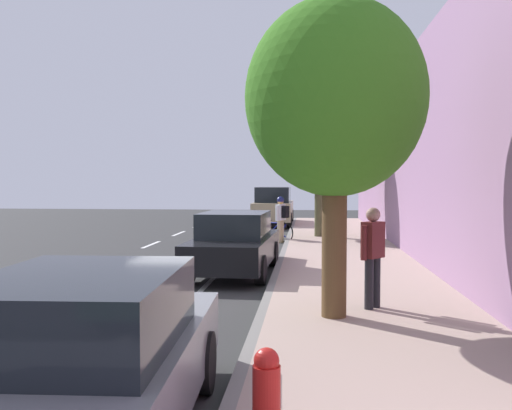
# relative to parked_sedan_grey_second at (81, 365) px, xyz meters

# --- Properties ---
(ground) EXTENTS (62.52, 62.52, 0.00)m
(ground) POSITION_rel_parked_sedan_grey_second_xyz_m (-0.75, 8.06, -0.75)
(ground) COLOR #313131
(sidewalk) EXTENTS (3.56, 39.08, 0.15)m
(sidewalk) POSITION_rel_parked_sedan_grey_second_xyz_m (2.98, 8.06, -0.68)
(sidewalk) COLOR tan
(sidewalk) RESTS_ON ground
(curb_edge) EXTENTS (0.16, 39.08, 0.15)m
(curb_edge) POSITION_rel_parked_sedan_grey_second_xyz_m (1.12, 8.06, -0.68)
(curb_edge) COLOR gray
(curb_edge) RESTS_ON ground
(lane_stripe_centre) EXTENTS (0.14, 40.00, 0.01)m
(lane_stripe_centre) POSITION_rel_parked_sedan_grey_second_xyz_m (-3.75, 8.52, -0.75)
(lane_stripe_centre) COLOR white
(lane_stripe_centre) RESTS_ON ground
(lane_stripe_bike_edge) EXTENTS (0.12, 39.08, 0.01)m
(lane_stripe_bike_edge) POSITION_rel_parked_sedan_grey_second_xyz_m (-0.35, 8.06, -0.75)
(lane_stripe_bike_edge) COLOR white
(lane_stripe_bike_edge) RESTS_ON ground
(building_facade) EXTENTS (0.50, 39.08, 6.06)m
(building_facade) POSITION_rel_parked_sedan_grey_second_xyz_m (5.01, 8.06, 2.28)
(building_facade) COLOR #997095
(building_facade) RESTS_ON ground
(parked_sedan_grey_second) EXTENTS (1.99, 4.48, 1.52)m
(parked_sedan_grey_second) POSITION_rel_parked_sedan_grey_second_xyz_m (0.00, 0.00, 0.00)
(parked_sedan_grey_second) COLOR slate
(parked_sedan_grey_second) RESTS_ON ground
(parked_sedan_black_mid) EXTENTS (1.98, 4.47, 1.52)m
(parked_sedan_black_mid) POSITION_rel_parked_sedan_grey_second_xyz_m (0.07, 8.96, 0.00)
(parked_sedan_black_mid) COLOR black
(parked_sedan_black_mid) RESTS_ON ground
(parked_suv_tan_far) EXTENTS (1.98, 4.71, 1.99)m
(parked_suv_tan_far) POSITION_rel_parked_sedan_grey_second_xyz_m (0.10, 23.67, 0.27)
(parked_suv_tan_far) COLOR tan
(parked_suv_tan_far) RESTS_ON ground
(bicycle_at_curb) EXTENTS (1.37, 1.19, 0.79)m
(bicycle_at_curb) POSITION_rel_parked_sedan_grey_second_xyz_m (0.66, 16.32, -0.36)
(bicycle_at_curb) COLOR black
(bicycle_at_curb) RESTS_ON ground
(cyclist_with_backpack) EXTENTS (0.51, 0.57, 1.72)m
(cyclist_with_backpack) POSITION_rel_parked_sedan_grey_second_xyz_m (0.88, 15.86, 0.30)
(cyclist_with_backpack) COLOR #C6B284
(cyclist_with_backpack) RESTS_ON ground
(street_tree_near_cyclist) EXTENTS (2.80, 2.80, 4.95)m
(street_tree_near_cyclist) POSITION_rel_parked_sedan_grey_second_xyz_m (2.28, 4.28, 2.78)
(street_tree_near_cyclist) COLOR brown
(street_tree_near_cyclist) RESTS_ON sidewalk
(street_tree_mid_block) EXTENTS (2.85, 2.85, 4.80)m
(street_tree_mid_block) POSITION_rel_parked_sedan_grey_second_xyz_m (2.28, 16.94, 2.63)
(street_tree_mid_block) COLOR #4D4C2F
(street_tree_mid_block) RESTS_ON sidewalk
(pedestrian_on_phone) EXTENTS (0.44, 0.49, 1.69)m
(pedestrian_on_phone) POSITION_rel_parked_sedan_grey_second_xyz_m (2.95, 4.91, 0.36)
(pedestrian_on_phone) COLOR black
(pedestrian_on_phone) RESTS_ON sidewalk
(fire_hydrant) EXTENTS (0.22, 0.22, 0.84)m
(fire_hydrant) POSITION_rel_parked_sedan_grey_second_xyz_m (1.55, -0.16, -0.18)
(fire_hydrant) COLOR red
(fire_hydrant) RESTS_ON sidewalk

